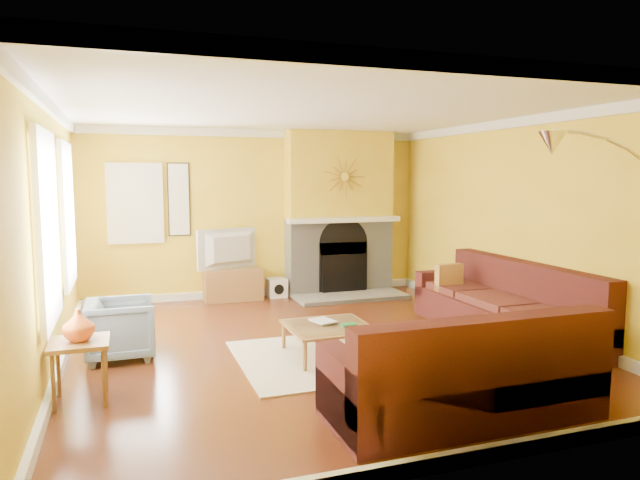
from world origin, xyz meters
name	(u,v)px	position (x,y,z in m)	size (l,w,h in m)	color
floor	(316,346)	(0.00, 0.00, -0.01)	(5.50, 6.00, 0.02)	#602B14
ceiling	(316,108)	(0.00, 0.00, 2.71)	(5.50, 6.00, 0.02)	white
wall_back	(258,214)	(0.00, 3.01, 1.35)	(5.50, 0.02, 2.70)	gold
wall_front	(466,271)	(0.00, -3.01, 1.35)	(5.50, 0.02, 2.70)	gold
wall_left	(50,238)	(-2.76, 0.00, 1.35)	(0.02, 6.00, 2.70)	gold
wall_right	(518,223)	(2.76, 0.00, 1.35)	(0.02, 6.00, 2.70)	gold
baseboard	(316,340)	(0.00, 0.00, 0.06)	(5.50, 6.00, 0.12)	white
crown_molding	(316,114)	(0.00, 0.00, 2.64)	(5.50, 6.00, 0.12)	white
window_left_near	(66,215)	(-2.72, 1.30, 1.50)	(0.06, 1.22, 1.72)	white
window_left_far	(45,228)	(-2.72, -0.60, 1.50)	(0.06, 1.22, 1.72)	white
window_back	(135,203)	(-1.90, 2.96, 1.55)	(0.82, 0.06, 1.22)	white
wall_art	(179,199)	(-1.25, 2.97, 1.60)	(0.34, 0.04, 1.14)	white
fireplace	(339,213)	(1.35, 2.80, 1.35)	(1.80, 0.40, 2.70)	gray
mantel	(344,220)	(1.35, 2.56, 1.25)	(1.92, 0.22, 0.08)	white
hearth	(351,297)	(1.35, 2.25, 0.03)	(1.80, 0.70, 0.06)	gray
sunburst	(344,177)	(1.35, 2.57, 1.95)	(0.70, 0.04, 0.70)	olive
rug	(349,355)	(0.22, -0.48, 0.01)	(2.40, 1.80, 0.02)	beige
sectional_sofa	(434,316)	(1.07, -0.82, 0.45)	(3.36, 3.76, 0.90)	#471916
coffee_table	(329,341)	(0.00, -0.43, 0.18)	(0.89, 0.89, 0.35)	white
media_console	(233,284)	(-0.47, 2.76, 0.25)	(0.91, 0.41, 0.50)	olive
tv	(232,249)	(-0.47, 2.76, 0.82)	(1.10, 0.15, 0.63)	black
subwoofer	(277,288)	(0.25, 2.77, 0.15)	(0.30, 0.30, 0.30)	white
armchair	(121,329)	(-2.14, 0.24, 0.32)	(0.69, 0.71, 0.65)	slate
side_table	(81,371)	(-2.47, -0.90, 0.27)	(0.49, 0.49, 0.54)	olive
vase	(78,325)	(-2.47, -0.90, 0.68)	(0.27, 0.27, 0.28)	#D8591E
book	(315,323)	(-0.13, -0.34, 0.37)	(0.22, 0.29, 0.03)	white
arc_lamp	(620,279)	(1.68, -2.64, 1.14)	(1.44, 0.36, 2.28)	silver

